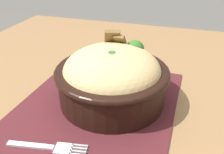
% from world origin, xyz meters
% --- Properties ---
extents(table, '(1.10, 0.92, 0.71)m').
position_xyz_m(table, '(0.00, 0.00, 0.65)').
color(table, olive).
rests_on(table, ground_plane).
extents(placemat, '(0.42, 0.30, 0.00)m').
position_xyz_m(placemat, '(0.01, 0.01, 0.71)').
color(placemat, '#47191E').
rests_on(placemat, table).
extents(bowl, '(0.24, 0.24, 0.13)m').
position_xyz_m(bowl, '(-0.05, 0.03, 0.77)').
color(bowl, black).
rests_on(bowl, placemat).
extents(fork, '(0.03, 0.12, 0.00)m').
position_xyz_m(fork, '(0.10, -0.02, 0.72)').
color(fork, '#BEBEBE').
rests_on(fork, placemat).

